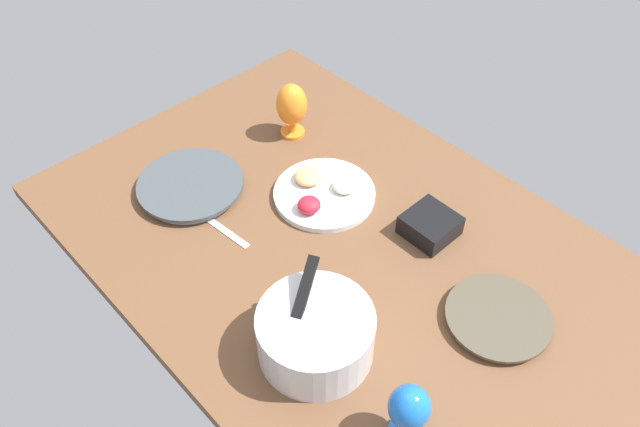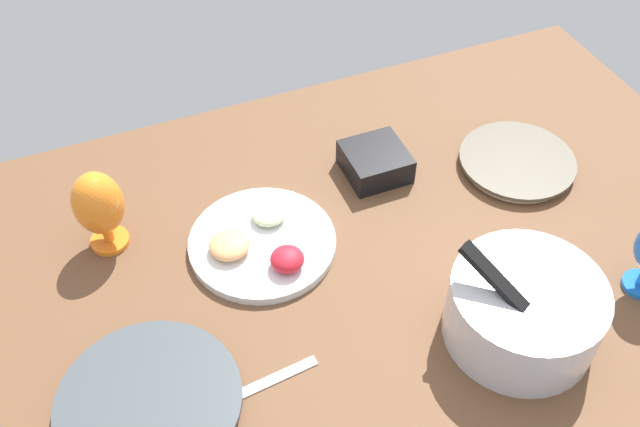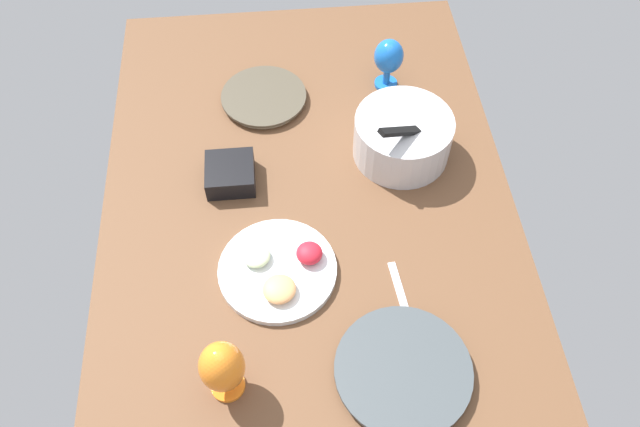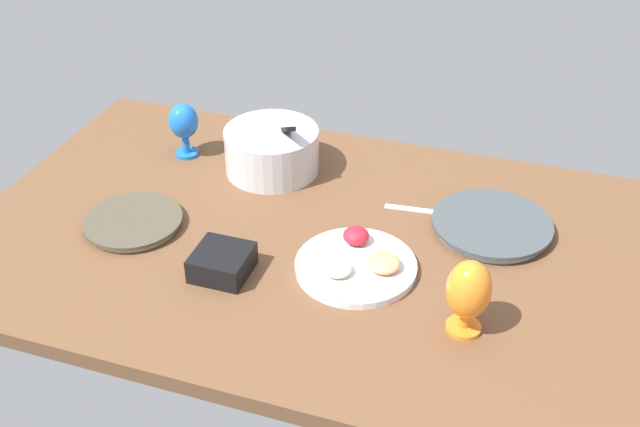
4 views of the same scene
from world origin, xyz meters
The scene contains 9 objects.
ground_plane centered at (0.00, 0.00, -2.00)cm, with size 160.00×104.00×4.00cm, color brown.
dinner_plate_left centered at (-39.63, -9.76, 1.15)cm, with size 24.24×24.24×2.22cm.
dinner_plate_right centered at (44.41, 16.16, 1.41)cm, with size 29.28×29.28×2.72cm.
mixing_bowl centered at (-16.72, 25.82, 6.61)cm, with size 25.51×25.51×18.70cm.
fruit_platter centered at (17.39, -8.58, 1.48)cm, with size 27.86×27.86×5.55cm.
hurricane_glass_blue centered at (-42.82, 25.86, 9.98)cm, with size 8.27×8.27×15.77cm.
hurricane_glass_orange centered at (43.71, -20.77, 10.14)cm, with size 9.24×9.24×17.30cm.
square_bowl_black centered at (-11.21, -19.42, 3.21)cm, with size 12.37×12.37×5.76cm.
fork_by_right_plate centered at (26.09, 18.95, 0.30)cm, with size 18.00×1.80×0.60cm, color silver.
Camera 3 is at (92.62, -5.88, 130.38)cm, focal length 35.76 mm.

